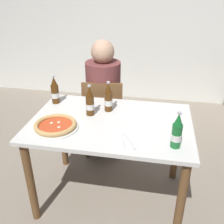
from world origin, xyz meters
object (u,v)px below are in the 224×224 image
(beer_bottle_right, at_px, (90,103))
(beer_bottle_extra, at_px, (177,133))
(napkin_with_cutlery, at_px, (126,141))
(chair_behind_table, at_px, (103,113))
(pizza_margherita_near, at_px, (55,126))
(beer_bottle_left, at_px, (55,91))
(beer_bottle_center, at_px, (108,99))
(diner_seated, at_px, (104,102))
(dining_table_main, at_px, (111,134))

(beer_bottle_right, relative_size, beer_bottle_extra, 1.00)
(napkin_with_cutlery, bearing_deg, chair_behind_table, 111.79)
(chair_behind_table, height_order, pizza_margherita_near, chair_behind_table)
(beer_bottle_left, bearing_deg, pizza_margherita_near, -68.83)
(beer_bottle_center, bearing_deg, diner_seated, 107.03)
(pizza_margherita_near, relative_size, beer_bottle_extra, 1.32)
(beer_bottle_center, xyz_separation_m, beer_bottle_extra, (0.51, -0.42, 0.00))
(chair_behind_table, relative_size, diner_seated, 0.70)
(beer_bottle_left, relative_size, napkin_with_cutlery, 1.07)
(diner_seated, distance_m, beer_bottle_left, 0.60)
(dining_table_main, xyz_separation_m, diner_seated, (-0.20, 0.66, -0.05))
(beer_bottle_extra, bearing_deg, diner_seated, 126.13)
(diner_seated, height_order, pizza_margherita_near, diner_seated)
(pizza_margherita_near, bearing_deg, beer_bottle_center, 47.16)
(diner_seated, xyz_separation_m, napkin_with_cutlery, (0.35, -0.91, 0.17))
(chair_behind_table, distance_m, beer_bottle_extra, 1.14)
(pizza_margherita_near, distance_m, beer_bottle_left, 0.44)
(chair_behind_table, bearing_deg, napkin_with_cutlery, 104.48)
(dining_table_main, bearing_deg, pizza_margherita_near, -154.73)
(diner_seated, bearing_deg, pizza_margherita_near, -101.25)
(beer_bottle_center, distance_m, beer_bottle_extra, 0.66)
(diner_seated, bearing_deg, napkin_with_cutlery, -68.81)
(dining_table_main, relative_size, beer_bottle_center, 4.86)
(chair_behind_table, distance_m, beer_bottle_center, 0.60)
(pizza_margherita_near, height_order, beer_bottle_right, beer_bottle_right)
(diner_seated, bearing_deg, beer_bottle_extra, -53.87)
(chair_behind_table, xyz_separation_m, beer_bottle_left, (-0.33, -0.38, 0.37))
(pizza_margherita_near, distance_m, napkin_with_cutlery, 0.53)
(napkin_with_cutlery, bearing_deg, beer_bottle_left, 144.54)
(beer_bottle_right, bearing_deg, diner_seated, 92.42)
(pizza_margherita_near, relative_size, beer_bottle_left, 1.32)
(chair_behind_table, xyz_separation_m, napkin_with_cutlery, (0.34, -0.86, 0.27))
(pizza_margherita_near, bearing_deg, dining_table_main, 25.27)
(beer_bottle_center, bearing_deg, beer_bottle_right, -142.79)
(beer_bottle_right, bearing_deg, napkin_with_cutlery, -44.59)
(pizza_margherita_near, height_order, napkin_with_cutlery, pizza_margherita_near)
(diner_seated, height_order, napkin_with_cutlery, diner_seated)
(beer_bottle_center, height_order, napkin_with_cutlery, beer_bottle_center)
(dining_table_main, bearing_deg, beer_bottle_extra, -28.35)
(pizza_margherita_near, xyz_separation_m, beer_bottle_extra, (0.83, -0.08, 0.08))
(beer_bottle_right, bearing_deg, beer_bottle_center, 37.21)
(beer_bottle_center, relative_size, beer_bottle_extra, 1.00)
(diner_seated, relative_size, beer_bottle_left, 4.89)
(beer_bottle_left, relative_size, beer_bottle_right, 1.00)
(pizza_margherita_near, xyz_separation_m, napkin_with_cutlery, (0.52, -0.08, -0.02))
(diner_seated, distance_m, beer_bottle_right, 0.65)
(diner_seated, distance_m, napkin_with_cutlery, 0.99)
(dining_table_main, xyz_separation_m, beer_bottle_left, (-0.52, 0.23, 0.22))
(diner_seated, xyz_separation_m, beer_bottle_extra, (0.66, -0.91, 0.27))
(beer_bottle_center, bearing_deg, dining_table_main, -73.14)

